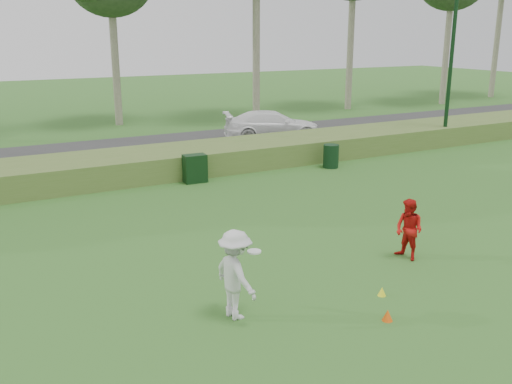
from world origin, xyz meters
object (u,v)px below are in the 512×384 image
player_red (409,230)px  car_right (272,125)px  player_white (235,275)px  cone_orange (387,315)px  lamp_post (455,24)px  cone_yellow (382,291)px  utility_cabinet (195,168)px  trash_bin (331,156)px

player_red → car_right: bearing=154.1°
player_white → cone_orange: size_ratio=7.81×
lamp_post → cone_yellow: 18.18m
player_white → player_red: size_ratio=1.18×
utility_cabinet → car_right: (6.58, 5.82, 0.25)m
lamp_post → utility_cabinet: (-13.14, -0.76, -5.08)m
lamp_post → player_red: (-11.42, -9.87, -4.85)m
player_red → cone_yellow: (-1.85, -1.27, -0.64)m
player_white → cone_orange: (2.45, -1.50, -0.76)m
player_white → cone_orange: bearing=-129.5°
player_red → cone_orange: (-2.46, -2.14, -0.63)m
utility_cabinet → cone_orange: bearing=-90.5°
cone_yellow → car_right: size_ratio=0.04×
utility_cabinet → lamp_post: bearing=6.6°
lamp_post → car_right: 9.59m
player_red → utility_cabinet: player_red is taller
lamp_post → trash_bin: lamp_post is taller
player_red → trash_bin: 9.53m
trash_bin → player_red: bearing=-114.5°
cone_yellow → player_red: bearing=34.4°
lamp_post → car_right: (-6.56, 5.05, -4.83)m
lamp_post → trash_bin: 9.14m
player_white → cone_yellow: 3.22m
cone_yellow → utility_cabinet: (0.13, 10.37, 0.41)m
lamp_post → cone_orange: size_ratio=36.51×
lamp_post → utility_cabinet: 14.11m
player_white → cone_yellow: size_ratio=9.25×
player_red → player_white: bearing=-90.5°
car_right → cone_yellow: bearing=176.2°
cone_yellow → trash_bin: (5.80, 9.93, 0.37)m
utility_cabinet → trash_bin: 5.68m
player_red → cone_yellow: size_ratio=7.81×
lamp_post → trash_bin: bearing=-170.8°
cone_orange → player_red: bearing=41.0°
lamp_post → player_white: lamp_post is taller
player_red → cone_orange: size_ratio=6.60×
player_white → car_right: 18.38m
cone_orange → cone_yellow: size_ratio=1.18×
lamp_post → player_red: bearing=-139.2°
cone_yellow → car_right: 17.54m
trash_bin → car_right: car_right is taller
player_red → car_right: size_ratio=0.31×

